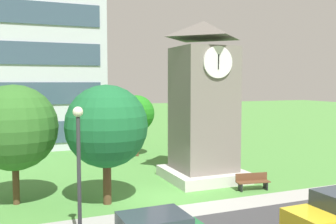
# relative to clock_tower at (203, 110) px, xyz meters

# --- Properties ---
(ground_plane) EXTENTS (160.00, 160.00, 0.00)m
(ground_plane) POSITION_rel_clock_tower_xyz_m (-3.62, -2.44, -4.07)
(ground_plane) COLOR #4C893D
(kerb_strip) EXTENTS (120.00, 1.60, 0.01)m
(kerb_strip) POSITION_rel_clock_tower_xyz_m (-3.62, -4.69, -4.07)
(kerb_strip) COLOR #9E9E99
(kerb_strip) RESTS_ON ground
(clock_tower) EXTENTS (4.27, 4.27, 9.20)m
(clock_tower) POSITION_rel_clock_tower_xyz_m (0.00, 0.00, 0.00)
(clock_tower) COLOR slate
(clock_tower) RESTS_ON ground
(park_bench) EXTENTS (1.86, 0.78, 0.88)m
(park_bench) POSITION_rel_clock_tower_xyz_m (1.37, -3.03, -3.61)
(park_bench) COLOR brown
(park_bench) RESTS_ON ground
(street_lamp) EXTENTS (0.36, 0.36, 4.87)m
(street_lamp) POSITION_rel_clock_tower_xyz_m (-8.23, -6.42, -0.97)
(street_lamp) COLOR #333338
(street_lamp) RESTS_ON ground
(tree_by_building) EXTENTS (2.81, 2.81, 4.72)m
(tree_by_building) POSITION_rel_clock_tower_xyz_m (-1.44, 8.32, -0.78)
(tree_by_building) COLOR #513823
(tree_by_building) RESTS_ON ground
(tree_streetside) EXTENTS (3.98, 3.98, 5.61)m
(tree_streetside) POSITION_rel_clock_tower_xyz_m (-10.25, -0.80, -0.46)
(tree_streetside) COLOR #513823
(tree_streetside) RESTS_ON ground
(tree_near_tower) EXTENTS (3.85, 3.85, 5.60)m
(tree_near_tower) POSITION_rel_clock_tower_xyz_m (-6.29, -2.39, -0.41)
(tree_near_tower) COLOR #513823
(tree_near_tower) RESTS_ON ground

